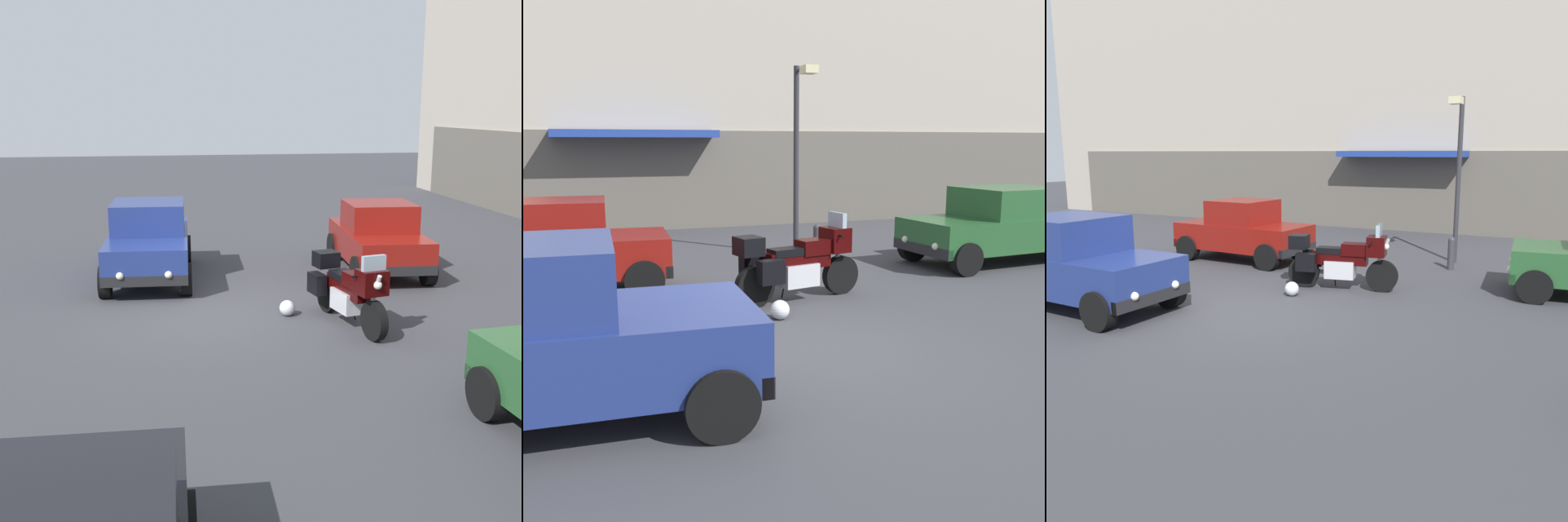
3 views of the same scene
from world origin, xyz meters
The scene contains 5 objects.
ground_plane centered at (0.00, 0.00, 0.00)m, with size 80.00×80.00×0.00m, color #38383D.
motorcycle centered at (0.95, 2.31, 0.62)m, with size 2.24×0.98×1.36m.
helmet centered at (0.32, 1.38, 0.14)m, with size 0.28×0.28×0.28m, color silver.
car_compact_side centered at (-2.51, 4.03, 0.77)m, with size 3.56×1.92×1.56m.
car_wagon_end centered at (-2.80, -1.00, 0.81)m, with size 3.94×1.97×1.64m.
Camera 1 is at (11.25, -0.93, 3.61)m, focal length 45.35 mm.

